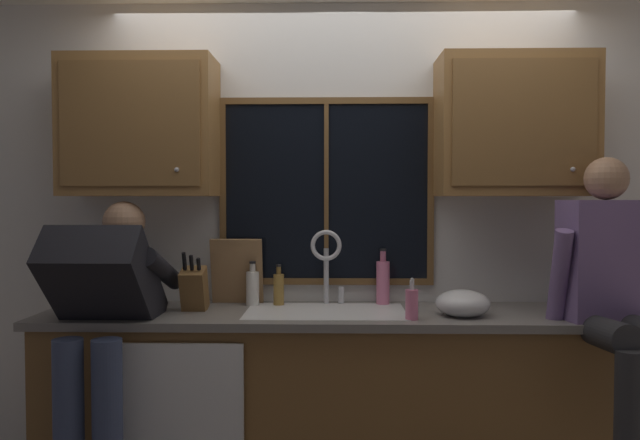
{
  "coord_description": "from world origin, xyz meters",
  "views": [
    {
      "loc": [
        -0.05,
        -3.34,
        1.49
      ],
      "look_at": [
        -0.12,
        -0.3,
        1.38
      ],
      "focal_mm": 34.22,
      "sensor_mm": 36.0,
      "label": 1
    }
  ],
  "objects_px": {
    "bottle_green_glass": "(253,287)",
    "knife_block": "(194,289)",
    "bottle_amber_small": "(383,281)",
    "person_sitting_on_counter": "(615,283)",
    "bottle_tall_clear": "(279,288)",
    "soap_dispenser": "(412,304)",
    "person_standing": "(103,319)",
    "cutting_board": "(237,271)",
    "mixing_bowl": "(463,303)"
  },
  "relations": [
    {
      "from": "person_sitting_on_counter",
      "to": "cutting_board",
      "type": "bearing_deg",
      "value": 164.91
    },
    {
      "from": "knife_block",
      "to": "bottle_tall_clear",
      "type": "distance_m",
      "value": 0.45
    },
    {
      "from": "cutting_board",
      "to": "bottle_green_glass",
      "type": "bearing_deg",
      "value": -24.6
    },
    {
      "from": "cutting_board",
      "to": "bottle_tall_clear",
      "type": "xyz_separation_m",
      "value": [
        0.23,
        -0.04,
        -0.09
      ]
    },
    {
      "from": "knife_block",
      "to": "soap_dispenser",
      "type": "bearing_deg",
      "value": -10.61
    },
    {
      "from": "person_sitting_on_counter",
      "to": "cutting_board",
      "type": "height_order",
      "value": "person_sitting_on_counter"
    },
    {
      "from": "mixing_bowl",
      "to": "bottle_amber_small",
      "type": "height_order",
      "value": "bottle_amber_small"
    },
    {
      "from": "person_standing",
      "to": "soap_dispenser",
      "type": "height_order",
      "value": "person_standing"
    },
    {
      "from": "bottle_tall_clear",
      "to": "mixing_bowl",
      "type": "bearing_deg",
      "value": -16.31
    },
    {
      "from": "knife_block",
      "to": "bottle_amber_small",
      "type": "distance_m",
      "value": 0.99
    },
    {
      "from": "bottle_green_glass",
      "to": "bottle_tall_clear",
      "type": "height_order",
      "value": "bottle_green_glass"
    },
    {
      "from": "person_sitting_on_counter",
      "to": "bottle_tall_clear",
      "type": "distance_m",
      "value": 1.63
    },
    {
      "from": "knife_block",
      "to": "bottle_tall_clear",
      "type": "xyz_separation_m",
      "value": [
        0.41,
        0.17,
        -0.02
      ]
    },
    {
      "from": "bottle_amber_small",
      "to": "bottle_green_glass",
      "type": "bearing_deg",
      "value": -176.36
    },
    {
      "from": "knife_block",
      "to": "mixing_bowl",
      "type": "height_order",
      "value": "knife_block"
    },
    {
      "from": "bottle_green_glass",
      "to": "bottle_amber_small",
      "type": "relative_size",
      "value": 0.78
    },
    {
      "from": "soap_dispenser",
      "to": "bottle_tall_clear",
      "type": "height_order",
      "value": "bottle_tall_clear"
    },
    {
      "from": "soap_dispenser",
      "to": "bottle_green_glass",
      "type": "distance_m",
      "value": 0.88
    },
    {
      "from": "person_standing",
      "to": "mixing_bowl",
      "type": "relative_size",
      "value": 5.62
    },
    {
      "from": "person_sitting_on_counter",
      "to": "soap_dispenser",
      "type": "xyz_separation_m",
      "value": [
        -0.91,
        0.07,
        -0.11
      ]
    },
    {
      "from": "bottle_tall_clear",
      "to": "bottle_amber_small",
      "type": "xyz_separation_m",
      "value": [
        0.56,
        0.04,
        0.03
      ]
    },
    {
      "from": "mixing_bowl",
      "to": "cutting_board",
      "type": "bearing_deg",
      "value": 164.95
    },
    {
      "from": "knife_block",
      "to": "bottle_tall_clear",
      "type": "bearing_deg",
      "value": 22.56
    },
    {
      "from": "person_standing",
      "to": "bottle_tall_clear",
      "type": "xyz_separation_m",
      "value": [
        0.77,
        0.45,
        0.08
      ]
    },
    {
      "from": "person_sitting_on_counter",
      "to": "bottle_tall_clear",
      "type": "xyz_separation_m",
      "value": [
        -1.56,
        0.44,
        -0.09
      ]
    },
    {
      "from": "knife_block",
      "to": "bottle_amber_small",
      "type": "relative_size",
      "value": 1.08
    },
    {
      "from": "person_sitting_on_counter",
      "to": "knife_block",
      "type": "distance_m",
      "value": 2.0
    },
    {
      "from": "person_sitting_on_counter",
      "to": "mixing_bowl",
      "type": "relative_size",
      "value": 4.8
    },
    {
      "from": "mixing_bowl",
      "to": "bottle_amber_small",
      "type": "relative_size",
      "value": 0.88
    },
    {
      "from": "cutting_board",
      "to": "soap_dispenser",
      "type": "bearing_deg",
      "value": -24.89
    },
    {
      "from": "cutting_board",
      "to": "person_sitting_on_counter",
      "type": "bearing_deg",
      "value": -15.09
    },
    {
      "from": "person_standing",
      "to": "bottle_amber_small",
      "type": "height_order",
      "value": "person_standing"
    },
    {
      "from": "soap_dispenser",
      "to": "knife_block",
      "type": "bearing_deg",
      "value": 169.39
    },
    {
      "from": "cutting_board",
      "to": "soap_dispenser",
      "type": "relative_size",
      "value": 1.81
    },
    {
      "from": "person_sitting_on_counter",
      "to": "bottle_tall_clear",
      "type": "relative_size",
      "value": 5.79
    },
    {
      "from": "bottle_green_glass",
      "to": "bottle_amber_small",
      "type": "xyz_separation_m",
      "value": [
        0.7,
        0.04,
        0.03
      ]
    },
    {
      "from": "knife_block",
      "to": "mixing_bowl",
      "type": "bearing_deg",
      "value": -4.18
    },
    {
      "from": "person_standing",
      "to": "mixing_bowl",
      "type": "bearing_deg",
      "value": 6.09
    },
    {
      "from": "person_standing",
      "to": "knife_block",
      "type": "distance_m",
      "value": 0.46
    },
    {
      "from": "person_standing",
      "to": "cutting_board",
      "type": "distance_m",
      "value": 0.75
    },
    {
      "from": "person_sitting_on_counter",
      "to": "knife_block",
      "type": "bearing_deg",
      "value": 172.16
    },
    {
      "from": "cutting_board",
      "to": "bottle_tall_clear",
      "type": "relative_size",
      "value": 1.64
    },
    {
      "from": "soap_dispenser",
      "to": "bottle_amber_small",
      "type": "height_order",
      "value": "bottle_amber_small"
    },
    {
      "from": "bottle_green_glass",
      "to": "knife_block",
      "type": "bearing_deg",
      "value": -148.15
    },
    {
      "from": "person_standing",
      "to": "person_sitting_on_counter",
      "type": "height_order",
      "value": "person_sitting_on_counter"
    },
    {
      "from": "soap_dispenser",
      "to": "bottle_green_glass",
      "type": "height_order",
      "value": "bottle_green_glass"
    },
    {
      "from": "bottle_green_glass",
      "to": "bottle_amber_small",
      "type": "height_order",
      "value": "bottle_amber_small"
    },
    {
      "from": "soap_dispenser",
      "to": "person_sitting_on_counter",
      "type": "bearing_deg",
      "value": -4.52
    },
    {
      "from": "knife_block",
      "to": "cutting_board",
      "type": "relative_size",
      "value": 0.9
    },
    {
      "from": "bottle_green_glass",
      "to": "bottle_amber_small",
      "type": "bearing_deg",
      "value": 3.64
    }
  ]
}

